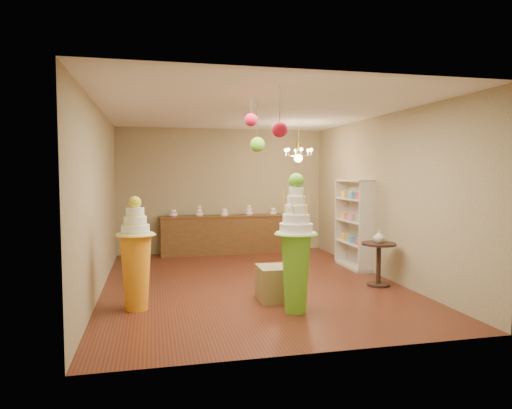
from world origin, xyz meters
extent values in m
plane|color=#512216|center=(0.00, 0.00, 0.00)|extent=(6.50, 6.50, 0.00)
plane|color=white|center=(0.00, 0.00, 3.00)|extent=(6.50, 6.50, 0.00)
cube|color=#9A8D69|center=(0.00, 3.25, 1.50)|extent=(5.00, 0.04, 3.00)
cube|color=#9A8D69|center=(0.00, -3.25, 1.50)|extent=(5.00, 0.04, 3.00)
cube|color=#9A8D69|center=(-2.50, 0.00, 1.50)|extent=(0.04, 6.50, 3.00)
cube|color=#9A8D69|center=(2.50, 0.00, 1.50)|extent=(0.04, 6.50, 3.00)
cone|color=#6AC92C|center=(0.26, -1.82, 0.55)|extent=(0.49, 0.49, 1.09)
cylinder|color=white|center=(0.26, -1.82, 1.11)|extent=(0.67, 0.67, 0.03)
cylinder|color=white|center=(0.26, -1.82, 1.18)|extent=(0.54, 0.54, 0.12)
cylinder|color=white|center=(0.26, -1.82, 1.31)|extent=(0.45, 0.45, 0.12)
cylinder|color=white|center=(0.26, -1.82, 1.43)|extent=(0.37, 0.37, 0.12)
cylinder|color=white|center=(0.26, -1.82, 1.56)|extent=(0.30, 0.30, 0.12)
cylinder|color=white|center=(0.26, -1.82, 1.68)|extent=(0.25, 0.25, 0.12)
sphere|color=#61B126|center=(0.26, -1.82, 1.83)|extent=(0.21, 0.21, 0.21)
cone|color=orange|center=(-1.90, -1.20, 0.53)|extent=(0.54, 0.54, 1.06)
cylinder|color=white|center=(-1.90, -1.20, 1.08)|extent=(0.65, 0.65, 0.03)
cylinder|color=white|center=(-1.90, -1.20, 1.15)|extent=(0.48, 0.48, 0.12)
cylinder|color=white|center=(-1.90, -1.20, 1.27)|extent=(0.39, 0.39, 0.12)
cylinder|color=white|center=(-1.90, -1.20, 1.39)|extent=(0.31, 0.31, 0.12)
sphere|color=yellow|center=(-1.90, -1.20, 1.52)|extent=(0.17, 0.17, 0.17)
cube|color=olive|center=(0.17, -1.17, 0.26)|extent=(0.58, 0.58, 0.52)
cube|color=brown|center=(0.00, 2.97, 0.45)|extent=(3.00, 0.50, 0.90)
cube|color=brown|center=(0.00, 2.97, 0.91)|extent=(3.04, 0.54, 0.03)
cylinder|color=white|center=(-1.20, 2.97, 1.00)|extent=(0.18, 0.18, 0.16)
cylinder|color=white|center=(-0.60, 2.97, 1.04)|extent=(0.18, 0.18, 0.24)
cylinder|color=white|center=(0.00, 2.97, 1.00)|extent=(0.18, 0.18, 0.16)
cylinder|color=white|center=(0.60, 2.97, 1.04)|extent=(0.18, 0.18, 0.24)
cylinder|color=white|center=(1.20, 2.97, 1.00)|extent=(0.18, 0.18, 0.16)
cube|color=beige|center=(2.48, 0.80, 0.90)|extent=(0.04, 1.20, 1.80)
cube|color=beige|center=(2.32, 0.80, 0.50)|extent=(0.30, 1.14, 0.03)
cube|color=beige|center=(2.32, 0.80, 0.95)|extent=(0.30, 1.14, 0.03)
cube|color=beige|center=(2.32, 0.80, 1.40)|extent=(0.30, 1.14, 0.03)
cylinder|color=black|center=(2.10, -0.71, 0.02)|extent=(0.45, 0.45, 0.04)
cylinder|color=black|center=(2.10, -0.71, 0.36)|extent=(0.09, 0.09, 0.73)
cylinder|color=black|center=(2.10, -0.71, 0.73)|extent=(0.67, 0.67, 0.04)
imported|color=beige|center=(2.10, -0.71, 0.85)|extent=(0.26, 0.26, 0.21)
cylinder|color=#382E28|center=(-0.16, -2.45, 2.73)|extent=(0.01, 0.01, 0.54)
sphere|color=#B5122D|center=(-0.16, -2.45, 2.46)|extent=(0.19, 0.19, 0.19)
cylinder|color=#382E28|center=(-0.11, -1.06, 2.68)|extent=(0.01, 0.01, 0.64)
sphere|color=#61B126|center=(-0.11, -1.06, 2.36)|extent=(0.22, 0.22, 0.22)
cylinder|color=#382E28|center=(-0.35, -1.70, 2.83)|extent=(0.01, 0.01, 0.35)
sphere|color=#B5122D|center=(-0.35, -1.70, 2.65)|extent=(0.17, 0.17, 0.17)
cylinder|color=gold|center=(1.37, 1.52, 2.75)|extent=(0.02, 0.02, 0.50)
cylinder|color=gold|center=(1.37, 1.52, 2.45)|extent=(0.10, 0.10, 0.30)
sphere|color=#FFDF8C|center=(1.37, 1.52, 2.25)|extent=(0.18, 0.18, 0.18)
camera|label=1|loc=(-1.66, -7.77, 1.94)|focal=32.00mm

